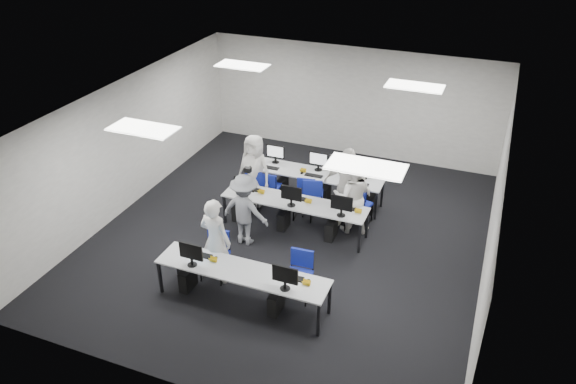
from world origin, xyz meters
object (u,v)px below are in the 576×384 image
at_px(student_0, 216,241).
at_px(student_3, 346,187).
at_px(student_2, 255,170).
at_px(photographer, 245,210).
at_px(chair_5, 271,193).
at_px(chair_3, 304,206).
at_px(student_1, 352,196).
at_px(desk_front, 242,273).
at_px(desk_mid, 294,203).
at_px(chair_7, 359,212).
at_px(chair_1, 299,283).
at_px(chair_2, 252,198).
at_px(chair_6, 313,201).
at_px(chair_4, 355,215).
at_px(chair_0, 216,263).

height_order(student_0, student_3, student_3).
xyz_separation_m(student_2, photographer, (0.50, -1.59, -0.07)).
bearing_deg(chair_5, chair_3, -21.00).
xyz_separation_m(student_1, student_3, (-0.19, 0.20, 0.09)).
relative_size(desk_front, student_2, 1.85).
height_order(desk_mid, student_1, student_1).
bearing_deg(student_1, desk_mid, 6.84).
distance_m(student_1, student_3, 0.29).
height_order(chair_3, student_2, student_2).
height_order(chair_3, student_0, student_0).
relative_size(desk_mid, chair_7, 3.43).
distance_m(chair_1, chair_2, 3.31).
bearing_deg(chair_6, photographer, -135.17).
height_order(chair_3, chair_5, chair_3).
bearing_deg(desk_mid, chair_4, 26.90).
bearing_deg(chair_6, chair_1, -91.38).
bearing_deg(desk_front, chair_1, 32.37).
bearing_deg(chair_6, chair_5, 160.66).
xyz_separation_m(desk_front, chair_3, (0.01, 3.20, -0.40)).
relative_size(chair_4, photographer, 0.61).
relative_size(desk_front, chair_3, 3.60).
relative_size(chair_0, student_1, 0.57).
height_order(chair_3, student_1, student_1).
height_order(chair_6, student_3, student_3).
bearing_deg(chair_2, student_1, -9.50).
relative_size(chair_0, chair_1, 1.04).
bearing_deg(student_3, chair_6, 177.03).
distance_m(desk_front, chair_4, 3.45).
relative_size(chair_0, chair_5, 1.14).
bearing_deg(desk_front, chair_6, 87.84).
height_order(desk_front, student_1, student_1).
distance_m(chair_0, chair_3, 2.80).
distance_m(chair_4, student_1, 0.56).
distance_m(chair_5, student_2, 0.71).
xyz_separation_m(desk_front, chair_2, (-1.24, 3.10, -0.40)).
bearing_deg(chair_2, chair_4, -6.48).
bearing_deg(desk_front, chair_7, 69.84).
relative_size(chair_0, student_3, 0.51).
bearing_deg(chair_4, student_3, 149.40).
xyz_separation_m(desk_front, chair_0, (-0.83, 0.53, -0.38)).
relative_size(chair_2, chair_6, 0.93).
bearing_deg(chair_7, chair_6, -170.13).
height_order(desk_front, student_2, student_2).
relative_size(chair_7, student_0, 0.53).
height_order(chair_3, chair_7, chair_7).
xyz_separation_m(chair_5, student_3, (1.89, -0.23, 0.67)).
relative_size(desk_front, chair_7, 3.43).
bearing_deg(chair_5, chair_4, -11.12).
relative_size(chair_4, chair_7, 1.04).
bearing_deg(student_2, chair_1, -44.42).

